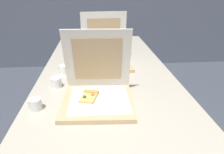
# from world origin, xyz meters

# --- Properties ---
(table) EXTENTS (0.86, 2.23, 0.73)m
(table) POSITION_xyz_m (0.00, 0.61, 0.68)
(table) COLOR #BCB29E
(table) RESTS_ON ground
(pizza_box_front) EXTENTS (0.36, 0.36, 0.35)m
(pizza_box_front) POSITION_xyz_m (-0.07, 0.29, 0.78)
(pizza_box_front) COLOR tan
(pizza_box_front) RESTS_ON table
(pizza_box_middle) EXTENTS (0.36, 0.37, 0.36)m
(pizza_box_middle) POSITION_xyz_m (0.00, 0.83, 0.78)
(pizza_box_middle) COLOR tan
(pizza_box_middle) RESTS_ON table
(cup_white_near_center) EXTENTS (0.06, 0.06, 0.06)m
(cup_white_near_center) POSITION_xyz_m (-0.30, 0.47, 0.76)
(cup_white_near_center) COLOR white
(cup_white_near_center) RESTS_ON table
(cup_white_mid) EXTENTS (0.06, 0.06, 0.06)m
(cup_white_mid) POSITION_xyz_m (-0.28, 0.67, 0.76)
(cup_white_mid) COLOR white
(cup_white_mid) RESTS_ON table
(cup_white_near_left) EXTENTS (0.06, 0.06, 0.06)m
(cup_white_near_left) POSITION_xyz_m (-0.36, 0.23, 0.76)
(cup_white_near_left) COLOR white
(cup_white_near_left) RESTS_ON table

